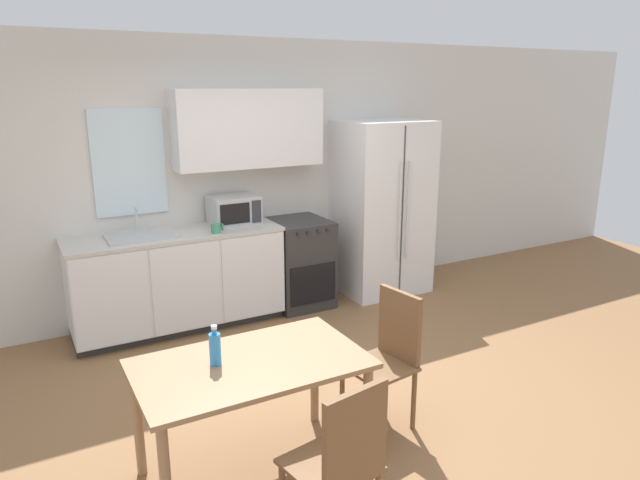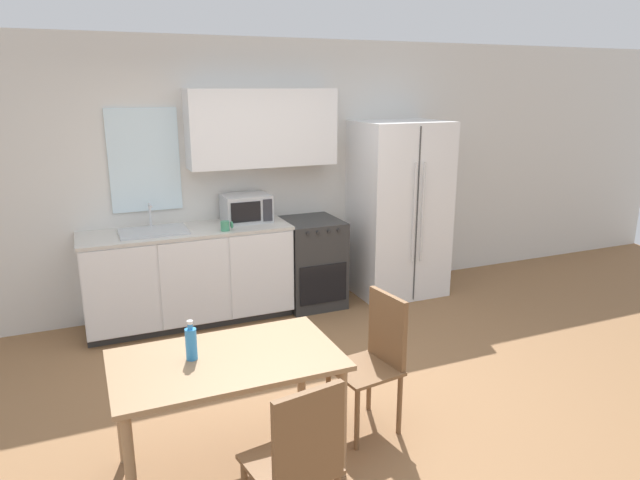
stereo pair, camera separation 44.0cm
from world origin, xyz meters
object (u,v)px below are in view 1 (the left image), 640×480
Objects in this scene: dining_table at (251,377)px; dining_chair_near at (343,458)px; microwave at (234,210)px; refrigerator at (382,208)px; coffee_mug at (216,228)px; oven_range at (299,263)px; dining_chair_side at (390,349)px; drink_bottle at (215,348)px.

dining_chair_near is at bearing -78.47° from dining_table.
microwave is 0.49× the size of dining_chair_near.
refrigerator is 3.86m from dining_chair_near.
microwave is 4.00× the size of coffee_mug.
dining_chair_near is at bearing -113.26° from oven_range.
dining_table is 1.03m from dining_chair_side.
drink_bottle is (-0.73, -2.07, -0.15)m from coffee_mug.
drink_bottle is (-0.34, 0.82, 0.30)m from dining_chair_near.
dining_chair_near and dining_chair_side have the same top height.
coffee_mug is at bearing -175.66° from refrigerator.
dining_chair_near is at bearing -127.55° from refrigerator.
microwave is 2.43m from dining_chair_side.
refrigerator reaches higher than drink_bottle.
oven_range is 2.30m from dining_chair_side.
drink_bottle is at bearing 161.56° from dining_table.
dining_chair_side is (0.19, -2.36, -0.53)m from microwave.
dining_chair_side is at bearing -85.34° from microwave.
refrigerator is (1.01, -0.04, 0.49)m from oven_range.
refrigerator reaches higher than coffee_mug.
coffee_mug is 2.95m from dining_chair_near.
drink_bottle is at bearing -140.29° from refrigerator.
dining_table is at bearing -122.49° from oven_range.
refrigerator is at bearing 42.85° from dining_chair_near.
oven_range is 0.98× the size of dining_chair_near.
microwave is at bearing 66.87° from drink_bottle.
dining_chair_near is (-0.68, -3.19, -0.53)m from microwave.
oven_range is at bearing 57.51° from dining_table.
dining_chair_near is (0.15, -0.76, -0.10)m from dining_table.
coffee_mug is (-1.95, -0.15, 0.04)m from refrigerator.
microwave is 0.35× the size of dining_table.
refrigerator reaches higher than dining_chair_side.
dining_chair_near is 3.96× the size of drink_bottle.
coffee_mug reaches higher than dining_chair_side.
refrigerator is 4.13× the size of microwave.
refrigerator is 2.03× the size of dining_chair_side.
refrigerator is 2.69m from dining_chair_side.
dining_table is (-2.49, -2.28, -0.31)m from refrigerator.
dining_chair_near is 1.20m from dining_chair_side.
dining_chair_side is at bearing -77.02° from coffee_mug.
dining_chair_side is (0.87, 0.83, 0.00)m from dining_chair_near.
coffee_mug is 2.20m from drink_bottle.
dining_table is (-0.55, -2.14, -0.34)m from coffee_mug.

